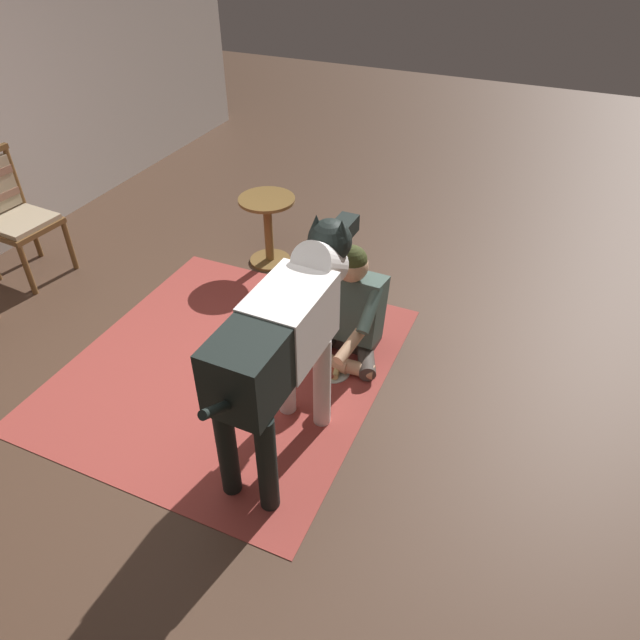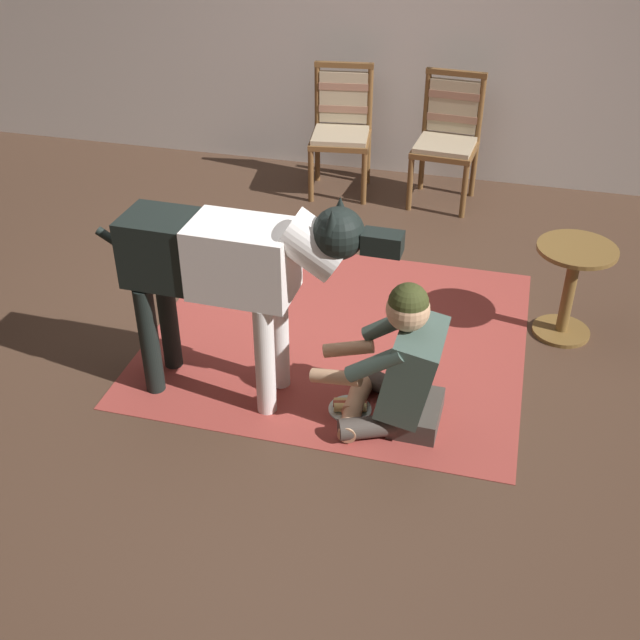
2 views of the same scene
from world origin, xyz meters
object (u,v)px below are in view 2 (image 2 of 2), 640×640
object	(u,v)px
dining_chair_left_of_pair	(342,123)
large_dog	(233,266)
hot_dog_on_plate	(350,406)
dining_chair_right_of_pair	(448,133)
person_sitting_on_floor	(401,368)
round_side_table	(571,283)

from	to	relation	value
dining_chair_left_of_pair	large_dog	distance (m)	2.74
large_dog	hot_dog_on_plate	distance (m)	0.96
dining_chair_right_of_pair	hot_dog_on_plate	bearing A→B (deg)	-92.77
dining_chair_left_of_pair	person_sitting_on_floor	world-z (taller)	dining_chair_left_of_pair
dining_chair_left_of_pair	round_side_table	distance (m)	2.48
dining_chair_left_of_pair	dining_chair_right_of_pair	xyz separation A→B (m)	(0.84, 0.00, 0.00)
dining_chair_left_of_pair	round_side_table	xyz separation A→B (m)	(1.76, -1.73, -0.20)
hot_dog_on_plate	round_side_table	size ratio (longest dim) A/B	0.39
large_dog	dining_chair_right_of_pair	bearing A→B (deg)	74.92
dining_chair_right_of_pair	hot_dog_on_plate	distance (m)	2.80
large_dog	round_side_table	xyz separation A→B (m)	(1.66, 1.00, -0.42)
person_sitting_on_floor	hot_dog_on_plate	size ratio (longest dim) A/B	3.56
person_sitting_on_floor	round_side_table	distance (m)	1.30
dining_chair_right_of_pair	large_dog	bearing A→B (deg)	-105.08
dining_chair_right_of_pair	person_sitting_on_floor	xyz separation A→B (m)	(0.12, -2.75, -0.21)
dining_chair_left_of_pair	hot_dog_on_plate	xyz separation A→B (m)	(0.70, -2.75, -0.52)
person_sitting_on_floor	round_side_table	size ratio (longest dim) A/B	1.39
person_sitting_on_floor	dining_chair_left_of_pair	bearing A→B (deg)	109.13
dining_chair_left_of_pair	dining_chair_right_of_pair	world-z (taller)	same
hot_dog_on_plate	round_side_table	xyz separation A→B (m)	(1.06, 1.02, 0.32)
dining_chair_left_of_pair	person_sitting_on_floor	bearing A→B (deg)	-70.87
person_sitting_on_floor	round_side_table	world-z (taller)	person_sitting_on_floor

